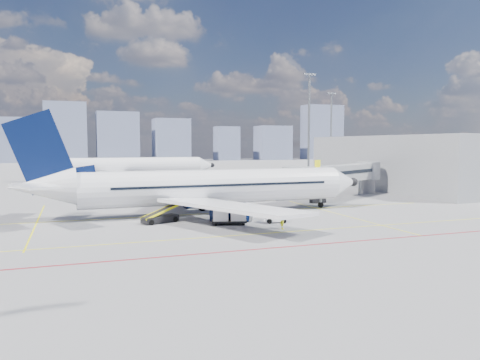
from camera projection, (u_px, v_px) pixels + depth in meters
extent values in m
plane|color=gray|center=(236.00, 224.00, 49.67)|extent=(420.00, 420.00, 0.00)
cube|color=#FFF90D|center=(214.00, 213.00, 57.18)|extent=(60.00, 0.18, 0.01)
cube|color=#FFF90D|center=(257.00, 234.00, 44.04)|extent=(80.00, 0.15, 0.01)
cube|color=#FFF90D|center=(340.00, 214.00, 56.27)|extent=(0.15, 28.00, 0.01)
cube|color=#FFF90D|center=(37.00, 223.00, 50.43)|extent=(0.15, 30.00, 0.01)
cube|color=maroon|center=(284.00, 247.00, 38.41)|extent=(90.00, 0.25, 0.01)
cube|color=#9B9EA3|center=(337.00, 174.00, 72.03)|extent=(20.84, 13.93, 2.60)
cube|color=black|center=(337.00, 172.00, 72.02)|extent=(20.52, 13.82, 0.55)
cube|color=#9B9EA3|center=(298.00, 178.00, 63.51)|extent=(4.49, 4.56, 3.00)
cube|color=black|center=(318.00, 200.00, 67.39)|extent=(2.20, 1.00, 0.70)
cylinder|color=slate|center=(318.00, 191.00, 67.29)|extent=(0.56, 0.56, 2.70)
cylinder|color=slate|center=(360.00, 183.00, 78.07)|extent=(0.60, 0.60, 3.90)
cylinder|color=#9B9EA3|center=(368.00, 171.00, 80.81)|extent=(4.00, 4.00, 3.00)
cylinder|color=gray|center=(368.00, 182.00, 80.96)|extent=(2.40, 2.40, 3.90)
cube|color=#FFF90D|center=(318.00, 164.00, 64.13)|extent=(1.26, 0.82, 1.20)
cube|color=#9B9EA3|center=(392.00, 163.00, 87.18)|extent=(10.00, 42.00, 10.00)
cube|color=black|center=(370.00, 163.00, 85.56)|extent=(0.25, 40.00, 4.50)
cylinder|color=slate|center=(309.00, 127.00, 113.14)|extent=(0.56, 0.56, 25.00)
cube|color=slate|center=(309.00, 74.00, 112.17)|extent=(3.20, 0.40, 0.50)
cube|color=#B8BBBF|center=(306.00, 74.00, 111.53)|extent=(0.60, 0.15, 0.35)
cube|color=#B8BBBF|center=(310.00, 74.00, 111.94)|extent=(0.60, 0.15, 0.35)
cube|color=#B8BBBF|center=(314.00, 74.00, 112.34)|extent=(0.60, 0.15, 0.35)
cylinder|color=slate|center=(331.00, 132.00, 155.09)|extent=(0.56, 0.56, 25.00)
cube|color=slate|center=(332.00, 93.00, 154.12)|extent=(3.20, 0.40, 0.50)
cube|color=#B8BBBF|center=(329.00, 93.00, 153.48)|extent=(0.60, 0.15, 0.35)
cube|color=#B8BBBF|center=(332.00, 93.00, 153.89)|extent=(0.60, 0.15, 0.35)
cube|color=#B8BBBF|center=(335.00, 93.00, 154.29)|extent=(0.60, 0.15, 0.35)
cube|color=slate|center=(20.00, 140.00, 214.15)|extent=(19.96, 10.17, 20.67)
cube|color=slate|center=(66.00, 132.00, 220.53)|extent=(18.96, 9.95, 28.32)
cube|color=slate|center=(118.00, 137.00, 228.75)|extent=(19.96, 10.61, 24.22)
cube|color=slate|center=(171.00, 140.00, 237.77)|extent=(17.28, 15.27, 21.28)
cube|color=slate|center=(227.00, 143.00, 247.94)|extent=(12.01, 9.93, 17.77)
cube|color=slate|center=(273.00, 143.00, 256.94)|extent=(17.77, 13.43, 18.39)
cube|color=slate|center=(322.00, 132.00, 266.79)|extent=(21.80, 11.40, 30.52)
cylinder|color=white|center=(217.00, 187.00, 56.84)|extent=(32.37, 4.74, 4.20)
cone|color=white|center=(344.00, 182.00, 63.23)|extent=(3.95, 4.26, 4.20)
sphere|color=black|center=(353.00, 182.00, 63.76)|extent=(1.20, 1.20, 1.18)
cone|color=white|center=(42.00, 187.00, 49.87)|extent=(6.96, 4.31, 4.20)
cube|color=black|center=(335.00, 178.00, 62.69)|extent=(1.64, 1.64, 0.48)
cube|color=white|center=(184.00, 189.00, 65.39)|extent=(12.12, 18.55, 0.62)
cube|color=white|center=(231.00, 207.00, 47.32)|extent=(12.58, 18.48, 0.62)
cylinder|color=#08143C|center=(199.00, 201.00, 62.66)|extent=(3.92, 2.54, 2.48)
cylinder|color=#08143C|center=(230.00, 214.00, 51.01)|extent=(3.92, 2.54, 2.48)
cylinder|color=#B8BBBF|center=(213.00, 201.00, 63.38)|extent=(0.42, 2.55, 2.54)
cylinder|color=#B8BBBF|center=(247.00, 213.00, 51.74)|extent=(0.42, 2.55, 2.54)
cube|color=#08143C|center=(41.00, 152.00, 49.59)|extent=(7.39, 0.47, 9.18)
cube|color=#08143C|center=(67.00, 176.00, 50.70)|extent=(6.08, 0.42, 2.32)
cube|color=white|center=(39.00, 181.00, 52.90)|extent=(5.18, 6.79, 0.24)
cube|color=white|center=(36.00, 186.00, 46.48)|extent=(5.33, 6.81, 0.24)
cylinder|color=slate|center=(321.00, 201.00, 62.15)|extent=(0.28, 0.28, 1.80)
cylinder|color=black|center=(321.00, 205.00, 62.19)|extent=(0.76, 0.29, 0.76)
cylinder|color=slate|center=(202.00, 205.00, 59.26)|extent=(0.33, 0.33, 1.60)
cylinder|color=black|center=(202.00, 207.00, 59.28)|extent=(1.01, 0.67, 1.00)
cylinder|color=slate|center=(215.00, 210.00, 54.04)|extent=(0.33, 0.33, 1.60)
cylinder|color=black|center=(215.00, 213.00, 54.06)|extent=(1.01, 0.67, 1.00)
cube|color=black|center=(216.00, 182.00, 58.94)|extent=(26.49, 0.54, 0.28)
cube|color=black|center=(226.00, 185.00, 55.06)|extent=(26.49, 0.54, 0.28)
cylinder|color=white|center=(132.00, 166.00, 109.10)|extent=(31.91, 4.80, 4.14)
cone|color=white|center=(206.00, 165.00, 114.76)|extent=(3.90, 4.22, 4.14)
sphere|color=black|center=(212.00, 165.00, 115.24)|extent=(1.19, 1.19, 1.17)
cone|color=white|center=(43.00, 165.00, 102.91)|extent=(6.88, 4.28, 4.14)
cube|color=black|center=(201.00, 163.00, 114.28)|extent=(1.62, 1.62, 0.48)
cube|color=white|center=(122.00, 169.00, 117.70)|extent=(12.45, 18.20, 0.61)
cube|color=white|center=(129.00, 174.00, 99.65)|extent=(11.88, 18.28, 0.61)
cylinder|color=#08143C|center=(128.00, 175.00, 114.93)|extent=(3.87, 2.52, 2.44)
cylinder|color=#08143C|center=(133.00, 179.00, 103.30)|extent=(3.87, 2.52, 2.44)
cylinder|color=#B8BBBF|center=(136.00, 175.00, 115.57)|extent=(0.42, 2.51, 2.50)
cylinder|color=#B8BBBF|center=(142.00, 178.00, 103.94)|extent=(0.42, 2.51, 2.50)
cube|color=#16289C|center=(42.00, 148.00, 102.63)|extent=(7.28, 0.49, 9.05)
cube|color=#16289C|center=(55.00, 160.00, 103.64)|extent=(5.99, 0.44, 2.28)
cube|color=white|center=(42.00, 163.00, 105.96)|extent=(5.27, 6.72, 0.23)
cube|color=white|center=(39.00, 164.00, 99.54)|extent=(5.09, 6.69, 0.23)
cylinder|color=black|center=(127.00, 178.00, 111.58)|extent=(1.01, 0.67, 1.00)
cylinder|color=black|center=(129.00, 179.00, 106.37)|extent=(1.01, 0.67, 1.00)
cylinder|color=black|center=(192.00, 177.00, 113.87)|extent=(0.77, 0.30, 0.76)
cube|color=white|center=(276.00, 218.00, 50.31)|extent=(2.36, 1.63, 0.78)
cube|color=white|center=(272.00, 212.00, 50.22)|extent=(1.21, 1.32, 0.58)
cube|color=black|center=(272.00, 211.00, 50.21)|extent=(1.10, 1.25, 0.34)
cylinder|color=black|center=(269.00, 221.00, 49.71)|extent=(0.58, 0.33, 0.55)
cylinder|color=black|center=(268.00, 220.00, 50.78)|extent=(0.58, 0.33, 0.55)
cylinder|color=black|center=(284.00, 221.00, 49.89)|extent=(0.58, 0.33, 0.55)
cylinder|color=black|center=(282.00, 219.00, 50.95)|extent=(0.58, 0.33, 0.55)
cube|color=black|center=(229.00, 221.00, 49.30)|extent=(3.98, 2.58, 0.18)
cube|color=white|center=(221.00, 213.00, 49.17)|extent=(1.94, 1.91, 1.58)
cube|color=white|center=(238.00, 213.00, 49.29)|extent=(1.94, 1.91, 1.58)
cylinder|color=black|center=(216.00, 224.00, 48.51)|extent=(0.35, 0.23, 0.33)
cylinder|color=black|center=(216.00, 222.00, 49.93)|extent=(0.35, 0.23, 0.33)
cylinder|color=black|center=(243.00, 224.00, 48.70)|extent=(0.35, 0.23, 0.33)
cylinder|color=black|center=(242.00, 222.00, 50.12)|extent=(0.35, 0.23, 0.33)
cube|color=black|center=(160.00, 219.00, 50.27)|extent=(4.23, 2.91, 0.67)
cube|color=black|center=(166.00, 209.00, 50.72)|extent=(5.61, 3.16, 1.75)
cube|color=#FFF90D|center=(163.00, 208.00, 51.10)|extent=(5.28, 2.37, 1.83)
cube|color=#FFF90D|center=(169.00, 209.00, 50.34)|extent=(5.28, 2.37, 1.83)
cylinder|color=black|center=(151.00, 223.00, 48.76)|extent=(0.61, 0.44, 0.57)
cylinder|color=black|center=(145.00, 221.00, 49.72)|extent=(0.61, 0.44, 0.57)
cylinder|color=black|center=(175.00, 219.00, 50.85)|extent=(0.61, 0.44, 0.57)
cylinder|color=black|center=(168.00, 218.00, 51.81)|extent=(0.61, 0.44, 0.57)
imported|color=yellow|center=(282.00, 220.00, 46.53)|extent=(0.62, 0.75, 1.77)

